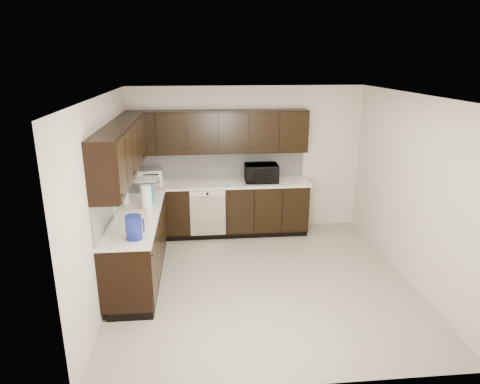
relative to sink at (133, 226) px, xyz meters
name	(u,v)px	position (x,y,z in m)	size (l,w,h in m)	color
floor	(262,280)	(1.68, 0.01, -0.88)	(4.00, 4.00, 0.00)	#ACA18E
ceiling	(265,96)	(1.68, 0.01, 1.62)	(4.00, 4.00, 0.00)	white
wall_back	(246,159)	(1.68, 2.01, 0.37)	(4.00, 0.02, 2.50)	beige
wall_left	(105,199)	(-0.32, 0.01, 0.37)	(0.02, 4.00, 2.50)	beige
wall_right	(411,190)	(3.68, 0.01, 0.37)	(0.02, 4.00, 2.50)	beige
wall_front	(298,266)	(1.68, -1.99, 0.37)	(4.00, 0.02, 2.50)	beige
lower_cabinets	(189,225)	(0.67, 1.12, -0.47)	(3.00, 2.80, 0.90)	black
countertop	(188,195)	(0.67, 1.12, 0.04)	(3.03, 2.83, 0.04)	white
backsplash	(174,175)	(0.46, 1.33, 0.30)	(3.00, 2.80, 0.48)	#B1B1AD
upper_cabinets	(179,139)	(0.58, 1.22, 0.89)	(3.00, 2.80, 0.70)	black
dishwasher	(208,210)	(0.98, 1.42, -0.33)	(0.58, 0.04, 0.78)	#EEE2C3
sink	(133,226)	(0.00, 0.00, 0.00)	(0.54, 0.82, 0.42)	#EEE2C3
microwave	(261,173)	(1.89, 1.66, 0.21)	(0.55, 0.37, 0.30)	black
soap_bottle_a	(148,215)	(0.20, -0.07, 0.16)	(0.10, 0.10, 0.21)	gray
soap_bottle_b	(125,196)	(-0.19, 0.70, 0.19)	(0.10, 0.10, 0.26)	gray
toaster_oven	(150,177)	(0.04, 1.72, 0.19)	(0.40, 0.30, 0.25)	silver
storage_bin	(143,185)	(-0.03, 1.36, 0.15)	(0.47, 0.35, 0.18)	silver
blue_pitcher	(134,227)	(0.10, -0.55, 0.20)	(0.19, 0.19, 0.28)	navy
teal_tumbler	(151,195)	(0.15, 0.76, 0.17)	(0.10, 0.10, 0.22)	#0C8A8A
paper_towel_roll	(146,197)	(0.12, 0.52, 0.22)	(0.14, 0.14, 0.32)	white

